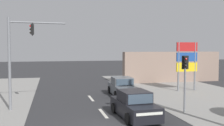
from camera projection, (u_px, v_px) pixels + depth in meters
name	position (u px, v px, depth m)	size (l,w,h in m)	color
lane_dash_mid	(103.00, 113.00, 16.16)	(0.20, 2.40, 0.01)	silver
lane_dash_far	(91.00, 98.00, 21.02)	(0.20, 2.40, 0.01)	silver
traffic_signal_mast	(18.00, 51.00, 16.89)	(3.67, 0.55, 6.00)	slate
pedestal_signal_right_kerb	(185.00, 74.00, 16.18)	(0.44, 0.29, 3.56)	slate
shopping_plaza_sign	(187.00, 59.00, 24.57)	(2.10, 0.16, 4.60)	slate
shopfront_wall_far	(172.00, 67.00, 31.21)	(12.00, 1.00, 3.60)	gray
sedan_crossing_left	(122.00, 87.00, 22.23)	(1.98, 4.28, 1.56)	slate
sedan_receding_far	(134.00, 105.00, 15.17)	(2.04, 4.31, 1.56)	black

